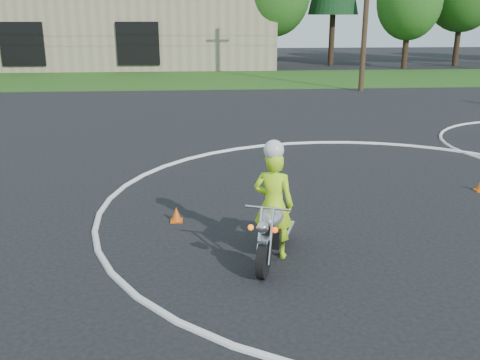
{
  "coord_description": "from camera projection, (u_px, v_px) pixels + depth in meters",
  "views": [
    {
      "loc": [
        -3.91,
        -7.61,
        3.99
      ],
      "look_at": [
        -3.16,
        1.67,
        1.1
      ],
      "focal_mm": 40.0,
      "sensor_mm": 36.0,
      "label": 1
    }
  ],
  "objects": [
    {
      "name": "course_markings",
      "position": [
        448.0,
        185.0,
        13.04
      ],
      "size": [
        19.05,
        19.05,
        0.12
      ],
      "color": "silver",
      "rests_on": "ground"
    },
    {
      "name": "warehouse",
      "position": [
        24.0,
        12.0,
        44.18
      ],
      "size": [
        41.0,
        17.0,
        8.3
      ],
      "color": "tan",
      "rests_on": "ground"
    },
    {
      "name": "grass_strip",
      "position": [
        257.0,
        79.0,
        34.43
      ],
      "size": [
        120.0,
        10.0,
        0.02
      ],
      "primitive_type": "cube",
      "color": "#1E4714",
      "rests_on": "ground"
    },
    {
      "name": "ground",
      "position": [
        440.0,
        270.0,
        8.73
      ],
      "size": [
        120.0,
        120.0,
        0.0
      ],
      "primitive_type": "plane",
      "color": "black",
      "rests_on": "ground"
    },
    {
      "name": "primary_motorcycle",
      "position": [
        273.0,
        230.0,
        8.96
      ],
      "size": [
        1.02,
        2.02,
        1.11
      ],
      "rotation": [
        0.0,
        0.0,
        -0.35
      ],
      "color": "black",
      "rests_on": "ground"
    },
    {
      "name": "rider_primary_grp",
      "position": [
        273.0,
        201.0,
        8.96
      ],
      "size": [
        0.79,
        0.65,
        2.06
      ],
      "rotation": [
        0.0,
        0.0,
        -0.35
      ],
      "color": "#B1ED18",
      "rests_on": "ground"
    }
  ]
}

